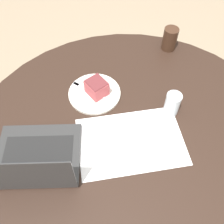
% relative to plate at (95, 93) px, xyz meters
% --- Properties ---
extents(ground_plane, '(12.00, 12.00, 0.00)m').
position_rel_plate_xyz_m(ground_plane, '(-0.08, 0.28, -0.72)').
color(ground_plane, gray).
extents(dining_table, '(1.31, 1.31, 0.71)m').
position_rel_plate_xyz_m(dining_table, '(-0.08, 0.28, -0.11)').
color(dining_table, black).
rests_on(dining_table, ground_plane).
extents(paper_document, '(0.42, 0.30, 0.00)m').
position_rel_plate_xyz_m(paper_document, '(-0.08, 0.26, -0.00)').
color(paper_document, white).
rests_on(paper_document, dining_table).
extents(plate, '(0.22, 0.22, 0.01)m').
position_rel_plate_xyz_m(plate, '(0.00, 0.00, 0.00)').
color(plate, silver).
rests_on(plate, dining_table).
extents(cake_slice, '(0.10, 0.10, 0.07)m').
position_rel_plate_xyz_m(cake_slice, '(-0.01, 0.00, 0.04)').
color(cake_slice, '#B74C51').
rests_on(cake_slice, plate).
extents(fork, '(0.13, 0.14, 0.00)m').
position_rel_plate_xyz_m(fork, '(0.03, -0.03, 0.01)').
color(fork, silver).
rests_on(fork, plate).
extents(coffee_glass, '(0.07, 0.07, 0.11)m').
position_rel_plate_xyz_m(coffee_glass, '(-0.42, -0.19, 0.05)').
color(coffee_glass, '#3D2619').
rests_on(coffee_glass, dining_table).
extents(water_glass, '(0.06, 0.06, 0.10)m').
position_rel_plate_xyz_m(water_glass, '(-0.28, 0.17, 0.04)').
color(water_glass, silver).
rests_on(water_glass, dining_table).
extents(laptop, '(0.35, 0.32, 0.21)m').
position_rel_plate_xyz_m(laptop, '(0.27, 0.26, 0.03)').
color(laptop, '#2D2D2D').
rests_on(laptop, dining_table).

